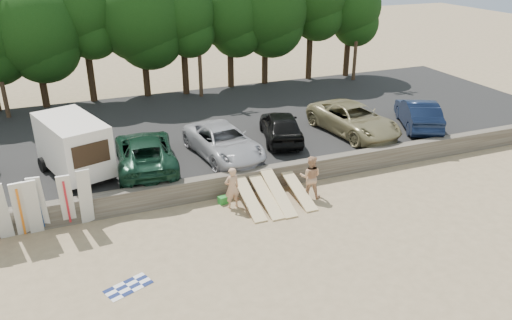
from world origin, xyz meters
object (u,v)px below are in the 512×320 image
Objects in this scene: car_3 at (281,126)px; car_5 at (418,114)px; box_trailer at (73,144)px; beachgoer_b at (310,177)px; cooler at (223,200)px; car_1 at (145,152)px; car_4 at (353,119)px; beachgoer_a at (232,188)px; car_2 at (224,142)px.

car_5 is (8.01, -1.03, 0.01)m from car_3.
box_trailer is 10.38m from car_3.
beachgoer_b is at bearing 94.95° from car_3.
car_5 reaches higher than cooler.
car_5 is at bearing -124.47° from beachgoer_b.
car_1 is 7.34m from car_3.
cooler is (-4.67, -4.32, -1.33)m from car_3.
car_4 is 9.51m from beachgoer_a.
car_1 reaches higher than cooler.
beachgoer_a is at bearing 41.59° from car_5.
car_3 is 0.95× the size of car_5.
car_1 is at bearing -23.23° from box_trailer.
car_3 is at bearing 164.78° from car_4.
car_3 is at bearing -14.67° from box_trailer.
cooler is at bearing 57.61° from car_3.
car_4 is at bearing -158.96° from beachgoer_a.
beachgoer_a is at bearing -71.93° from cooler.
car_5 is 2.65× the size of beachgoer_a.
beachgoer_a is at bearing -161.21° from car_4.
car_3 is 2.39× the size of beachgoer_b.
car_4 is at bearing 10.69° from cooler.
box_trailer is 0.94× the size of car_5.
car_2 is at bearing -21.22° from box_trailer.
car_3 is at bearing -69.18° from beachgoer_b.
car_3 is 5.25m from beachgoer_b.
car_2 is at bearing 175.49° from car_4.
car_1 is 2.87× the size of beachgoer_b.
car_5 is at bearing -15.00° from car_4.
car_4 is (14.43, 0.01, -0.67)m from box_trailer.
box_trailer is 7.11m from cooler.
car_2 is 1.10× the size of car_5.
cooler is (-0.27, 0.46, -0.76)m from beachgoer_a.
car_5 is 12.84× the size of cooler.
car_3 reaches higher than cooler.
box_trailer is at bearing 172.28° from car_4.
car_2 is at bearing 30.27° from car_3.
car_2 is 14.15× the size of cooler.
car_1 is (3.05, -0.30, -0.70)m from box_trailer.
car_1 is 1.20× the size of car_3.
car_4 reaches higher than beachgoer_a.
box_trailer reaches higher than cooler.
car_3 is (3.50, 0.97, 0.05)m from car_2.
car_3 is 6.50m from cooler.
beachgoer_a is at bearing -110.82° from car_2.
beachgoer_b is at bearing 151.33° from car_1.
car_3 is (10.34, 0.55, -0.68)m from box_trailer.
car_5 is at bearing -168.72° from beachgoer_a.
car_4 is (11.38, 0.31, 0.03)m from car_1.
car_1 is at bearing -3.26° from beachgoer_b.
car_5 is at bearing -19.21° from box_trailer.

